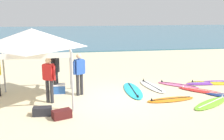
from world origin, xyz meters
The scene contains 17 objects.
ground_plane centered at (0.00, 0.00, 0.00)m, with size 80.00×80.00×0.00m, color beige.
sea centered at (0.00, 30.08, 0.05)m, with size 80.00×36.00×0.10m, color #386B84.
canopy_tent centered at (-3.05, 0.35, 2.39)m, with size 2.87×2.87×2.75m.
surfboard_white centered at (1.92, 1.37, 0.04)m, with size 0.92×2.24×0.19m.
surfboard_orange centered at (2.04, -0.51, 0.04)m, with size 1.99×0.74×0.19m.
surfboard_lime centered at (3.38, -1.17, 0.04)m, with size 2.09×1.62×0.19m.
surfboard_purple centered at (4.91, 1.51, 0.04)m, with size 2.53×0.72×0.19m.
surfboard_red centered at (3.79, 0.35, 0.04)m, with size 1.83×1.75×0.19m.
surfboard_cyan centered at (0.92, 0.91, 0.04)m, with size 0.81×2.54×0.19m.
surfboard_yellow centered at (4.97, 1.47, 0.04)m, with size 2.47×1.11×0.19m.
surfboard_pink centered at (3.17, 1.41, 0.04)m, with size 1.79×1.65×0.19m.
person_black centered at (-2.31, 1.23, 0.99)m, with size 0.34×0.51×1.71m.
person_red centered at (-2.50, 0.02, 0.99)m, with size 0.49×0.37×1.71m.
person_blue centered at (-1.35, 0.76, 0.99)m, with size 0.50×0.36×1.71m.
gear_bag_near_tent centered at (-2.06, -1.59, 0.14)m, with size 0.60×0.32×0.28m, color #4C1919.
gear_bag_by_pole centered at (-2.70, -1.21, 0.14)m, with size 0.60×0.32×0.28m, color #232328.
cooler_box centered at (-2.18, 1.17, 0.20)m, with size 0.50×0.36×0.39m.
Camera 1 is at (-1.87, -9.88, 3.39)m, focal length 43.36 mm.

